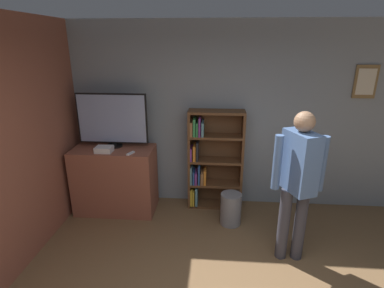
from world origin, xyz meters
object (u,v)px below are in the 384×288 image
television (112,120)px  bookshelf (211,160)px  waste_bin (231,209)px  game_console (104,149)px  person (298,177)px

television → bookshelf: 1.52m
waste_bin → game_console: bearing=176.7°
television → bookshelf: size_ratio=0.66×
game_console → waste_bin: 1.92m
waste_bin → television: bearing=168.8°
game_console → waste_bin: (1.75, -0.10, -0.78)m
television → game_console: size_ratio=4.36×
person → waste_bin: size_ratio=3.90×
television → person: (2.33, -0.98, -0.33)m
television → bookshelf: (1.38, 0.15, -0.62)m
waste_bin → person: bearing=-44.6°
game_console → person: size_ratio=0.13×
television → game_console: (-0.07, -0.23, -0.36)m
bookshelf → television: bearing=-173.9°
game_console → person: 2.51m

